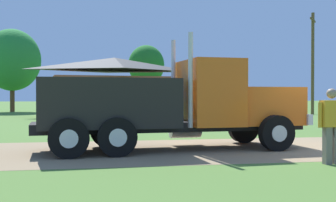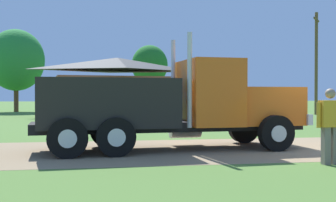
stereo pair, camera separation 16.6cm
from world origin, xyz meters
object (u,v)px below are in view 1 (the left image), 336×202
Objects in this scene: utility_pole_near at (313,61)px; shed_building at (115,88)px; truck_foreground_white at (169,106)px; visitor_standing_near at (332,122)px.

shed_building is at bearing 177.77° from utility_pole_near.
truck_foreground_white is at bearing -127.46° from utility_pole_near.
shed_building reaches higher than truck_foreground_white.
utility_pole_near reaches higher than shed_building.
shed_building reaches higher than visitor_standing_near.
visitor_standing_near is 25.07m from shed_building.
visitor_standing_near is at bearing -117.58° from utility_pole_near.
truck_foreground_white is 4.62× the size of visitor_standing_near.
utility_pole_near is at bearing 62.42° from visitor_standing_near.
utility_pole_near reaches higher than truck_foreground_white.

